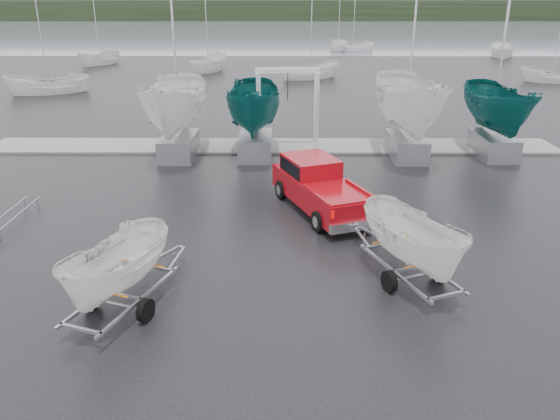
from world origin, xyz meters
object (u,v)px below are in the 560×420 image
object	(u,v)px
trailer_hitched	(418,197)
trailer_parked	(113,224)
boat_hoist	(288,97)
pickup_truck	(318,184)

from	to	relation	value
trailer_hitched	trailer_parked	bearing A→B (deg)	169.90
trailer_parked	boat_hoist	size ratio (longest dim) A/B	1.08
pickup_truck	trailer_hitched	size ratio (longest dim) A/B	1.22
trailer_parked	boat_hoist	world-z (taller)	trailer_parked
boat_hoist	trailer_hitched	bearing A→B (deg)	-77.29
trailer_hitched	boat_hoist	world-z (taller)	trailer_hitched
trailer_parked	trailer_hitched	bearing A→B (deg)	30.72
pickup_truck	boat_hoist	xyz separation A→B (m)	(-1.06, 8.98, 1.72)
trailer_parked	boat_hoist	bearing A→B (deg)	94.64
trailer_hitched	pickup_truck	bearing A→B (deg)	90.00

